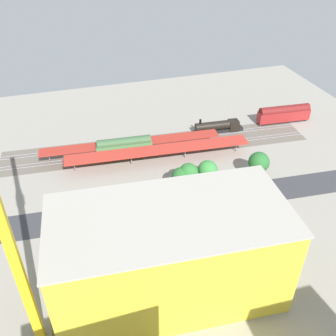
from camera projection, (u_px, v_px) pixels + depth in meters
name	position (u px, v px, depth m)	size (l,w,h in m)	color
ground_plane	(182.00, 190.00, 99.12)	(150.52, 150.52, 0.00)	gray
rail_bed	(158.00, 146.00, 117.13)	(94.07, 13.62, 0.01)	#665E54
street_asphalt	(189.00, 202.00, 94.82)	(94.07, 9.00, 0.01)	#38383D
track_rails	(158.00, 145.00, 117.02)	(93.85, 13.84, 0.12)	#9E9EA8
platform_canopy_near	(158.00, 150.00, 107.97)	(53.41, 8.84, 4.11)	#B73328
platform_canopy_far	(132.00, 143.00, 111.24)	(53.22, 8.05, 4.04)	#A82D23
locomotive	(219.00, 127.00, 123.36)	(16.27, 3.92, 5.20)	black
passenger_coach	(284.00, 114.00, 128.23)	(18.47, 4.48, 6.01)	black
freight_coach_far	(124.00, 147.00, 110.42)	(16.44, 3.97, 6.22)	black
parked_car_0	(240.00, 199.00, 94.87)	(4.36, 2.04, 1.66)	black
parked_car_1	(211.00, 206.00, 92.59)	(4.28, 2.00, 1.61)	black
parked_car_2	(178.00, 210.00, 91.36)	(4.38, 2.30, 1.75)	black
parked_car_3	(149.00, 218.00, 88.97)	(4.68, 1.92, 1.56)	black
parked_car_4	(118.00, 223.00, 87.53)	(4.45, 2.28, 1.65)	black
construction_building	(170.00, 255.00, 68.03)	(40.76, 19.39, 19.10)	yellow
construction_roof_slab	(170.00, 215.00, 62.43)	(41.36, 19.99, 0.40)	#ADA89E
tower_crane	(10.00, 243.00, 52.61)	(4.45, 22.17, 40.04)	gray
box_truck_0	(173.00, 223.00, 86.19)	(9.82, 2.92, 3.58)	black
street_tree_0	(189.00, 173.00, 95.70)	(5.06, 5.06, 8.15)	brown
street_tree_1	(208.00, 170.00, 98.10)	(5.25, 5.25, 7.40)	brown
street_tree_2	(259.00, 162.00, 100.47)	(5.69, 5.69, 7.97)	brown
street_tree_3	(181.00, 177.00, 95.64)	(5.06, 5.06, 7.33)	brown
street_tree_4	(183.00, 176.00, 96.34)	(4.52, 4.52, 6.87)	brown
traffic_light	(164.00, 204.00, 86.98)	(0.50, 0.36, 7.28)	#333333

